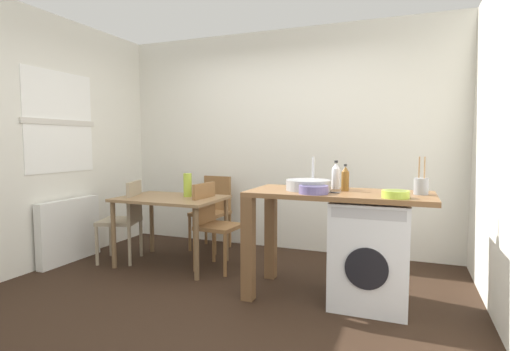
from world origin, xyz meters
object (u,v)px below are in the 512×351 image
(dining_table, at_px, (171,206))
(bottle_tall_green, at_px, (336,176))
(washing_machine, at_px, (370,252))
(chair_spare_by_wall, at_px, (213,208))
(chair_person_seat, at_px, (126,216))
(chair_opposite, at_px, (213,221))
(mixing_bowl, at_px, (314,189))
(utensil_crock, at_px, (421,186))
(colander, at_px, (396,194))
(vase, at_px, (188,185))
(bottle_squat_brown, at_px, (345,179))

(dining_table, xyz_separation_m, bottle_tall_green, (1.79, -0.11, 0.39))
(washing_machine, bearing_deg, dining_table, 171.88)
(chair_spare_by_wall, bearing_deg, chair_person_seat, 57.02)
(chair_opposite, xyz_separation_m, mixing_bowl, (1.20, -0.55, 0.45))
(chair_opposite, height_order, washing_machine, chair_opposite)
(utensil_crock, relative_size, colander, 1.50)
(colander, distance_m, vase, 2.23)
(washing_machine, height_order, bottle_squat_brown, bottle_squat_brown)
(chair_spare_by_wall, relative_size, vase, 3.52)
(chair_opposite, relative_size, washing_machine, 1.05)
(chair_person_seat, distance_m, washing_machine, 2.67)
(chair_person_seat, distance_m, chair_spare_by_wall, 1.07)
(chair_spare_by_wall, height_order, utensil_crock, utensil_crock)
(washing_machine, distance_m, utensil_crock, 0.67)
(chair_person_seat, xyz_separation_m, washing_machine, (2.66, -0.22, -0.08))
(chair_opposite, height_order, mixing_bowl, mixing_bowl)
(bottle_tall_green, bearing_deg, chair_spare_by_wall, 152.33)
(chair_opposite, height_order, utensil_crock, utensil_crock)
(chair_opposite, xyz_separation_m, bottle_squat_brown, (1.41, -0.29, 0.51))
(bottle_tall_green, bearing_deg, chair_person_seat, 179.26)
(chair_spare_by_wall, height_order, washing_machine, chair_spare_by_wall)
(dining_table, relative_size, chair_person_seat, 1.22)
(dining_table, relative_size, bottle_squat_brown, 4.85)
(colander, bearing_deg, chair_person_seat, 171.16)
(dining_table, xyz_separation_m, utensil_crock, (2.48, -0.25, 0.35))
(dining_table, relative_size, chair_spare_by_wall, 1.22)
(washing_machine, relative_size, mixing_bowl, 3.63)
(chair_person_seat, distance_m, mixing_bowl, 2.31)
(dining_table, relative_size, chair_opposite, 1.22)
(bottle_tall_green, bearing_deg, colander, -38.93)
(utensil_crock, bearing_deg, chair_opposite, 171.33)
(chair_person_seat, xyz_separation_m, chair_opposite, (1.03, 0.13, 0.00))
(bottle_squat_brown, height_order, vase, bottle_squat_brown)
(chair_person_seat, bearing_deg, mixing_bowl, -119.37)
(mixing_bowl, height_order, vase, vase)
(chair_opposite, relative_size, utensil_crock, 3.00)
(dining_table, xyz_separation_m, bottle_squat_brown, (1.89, -0.23, 0.38))
(vase, bearing_deg, colander, -16.08)
(chair_opposite, bearing_deg, chair_spare_by_wall, -147.93)
(mixing_bowl, bearing_deg, chair_opposite, 155.20)
(bottle_squat_brown, bearing_deg, utensil_crock, -1.42)
(dining_table, relative_size, colander, 5.50)
(mixing_bowl, distance_m, utensil_crock, 0.84)
(bottle_squat_brown, xyz_separation_m, colander, (0.41, -0.28, -0.07))
(chair_person_seat, bearing_deg, bottle_squat_brown, -112.33)
(chair_person_seat, xyz_separation_m, chair_spare_by_wall, (0.66, 0.85, 0.00))
(bottle_squat_brown, bearing_deg, chair_person_seat, 176.29)
(chair_spare_by_wall, distance_m, utensil_crock, 2.63)
(chair_person_seat, relative_size, bottle_squat_brown, 3.97)
(bottle_tall_green, bearing_deg, dining_table, 176.59)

